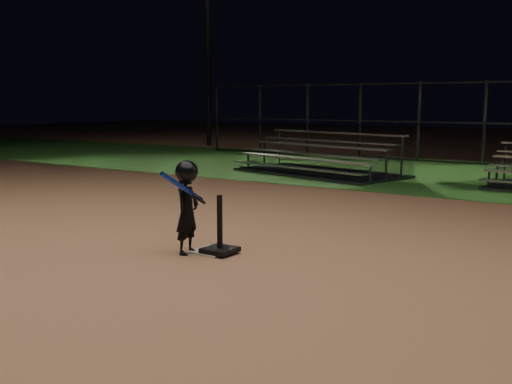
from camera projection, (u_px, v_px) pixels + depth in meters
name	position (u px, v px, depth m)	size (l,w,h in m)	color
ground	(212.00, 252.00, 7.83)	(80.00, 80.00, 0.00)	#AD754E
grass_strip	(452.00, 175.00, 16.01)	(60.00, 8.00, 0.01)	#214F19
home_plate	(212.00, 251.00, 7.83)	(0.45, 0.45, 0.02)	beige
batting_tee	(220.00, 242.00, 7.71)	(0.38, 0.38, 0.72)	black
child_batter	(187.00, 205.00, 7.68)	(0.42, 0.62, 1.17)	black
bleacher_left	(318.00, 166.00, 16.18)	(4.83, 3.16, 1.09)	silver
backstop_fence	(484.00, 123.00, 18.28)	(20.08, 0.08, 2.50)	#38383D
light_pole_left	(207.00, 28.00, 26.02)	(0.90, 0.53, 8.30)	#2D2D30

